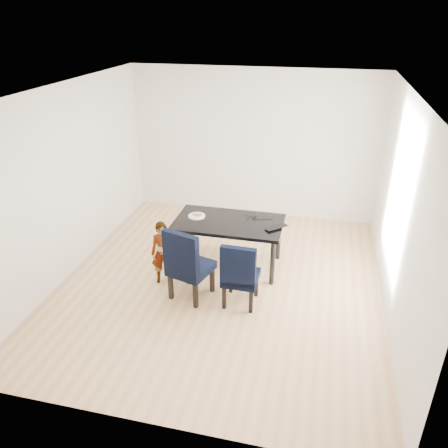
% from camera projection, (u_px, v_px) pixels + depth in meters
% --- Properties ---
extents(floor, '(4.50, 5.00, 0.01)m').
position_uv_depth(floor, '(221.00, 282.00, 6.35)').
color(floor, tan).
rests_on(floor, ground).
extents(ceiling, '(4.50, 5.00, 0.01)m').
position_uv_depth(ceiling, '(220.00, 91.00, 5.15)').
color(ceiling, white).
rests_on(ceiling, wall_back).
extents(wall_back, '(4.50, 0.01, 2.70)m').
position_uv_depth(wall_back, '(253.00, 145.00, 7.94)').
color(wall_back, white).
rests_on(wall_back, ground).
extents(wall_front, '(4.50, 0.01, 2.70)m').
position_uv_depth(wall_front, '(149.00, 312.00, 3.57)').
color(wall_front, white).
rests_on(wall_front, ground).
extents(wall_left, '(0.01, 5.00, 2.70)m').
position_uv_depth(wall_left, '(67.00, 183.00, 6.21)').
color(wall_left, silver).
rests_on(wall_left, ground).
extents(wall_right, '(0.01, 5.00, 2.70)m').
position_uv_depth(wall_right, '(401.00, 213.00, 5.29)').
color(wall_right, silver).
rests_on(wall_right, ground).
extents(dining_table, '(1.60, 0.90, 0.75)m').
position_uv_depth(dining_table, '(228.00, 243.00, 6.62)').
color(dining_table, black).
rests_on(dining_table, floor).
extents(chair_left, '(0.64, 0.65, 1.06)m').
position_uv_depth(chair_left, '(191.00, 262.00, 5.84)').
color(chair_left, black).
rests_on(chair_left, floor).
extents(chair_right, '(0.47, 0.48, 0.95)m').
position_uv_depth(chair_right, '(241.00, 272.00, 5.72)').
color(chair_right, black).
rests_on(chair_right, floor).
extents(child, '(0.40, 0.32, 0.94)m').
position_uv_depth(child, '(163.00, 253.00, 6.17)').
color(child, '#E44C13').
rests_on(child, floor).
extents(plate, '(0.26, 0.26, 0.01)m').
position_uv_depth(plate, '(197.00, 216.00, 6.60)').
color(plate, white).
rests_on(plate, dining_table).
extents(sandwich, '(0.17, 0.10, 0.06)m').
position_uv_depth(sandwich, '(197.00, 214.00, 6.57)').
color(sandwich, '#C87F47').
rests_on(sandwich, plate).
extents(laptop, '(0.41, 0.40, 0.03)m').
position_uv_depth(laptop, '(274.00, 226.00, 6.29)').
color(laptop, black).
rests_on(laptop, dining_table).
extents(cable_tangle, '(0.19, 0.19, 0.01)m').
position_uv_depth(cable_tangle, '(252.00, 219.00, 6.52)').
color(cable_tangle, black).
rests_on(cable_tangle, dining_table).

